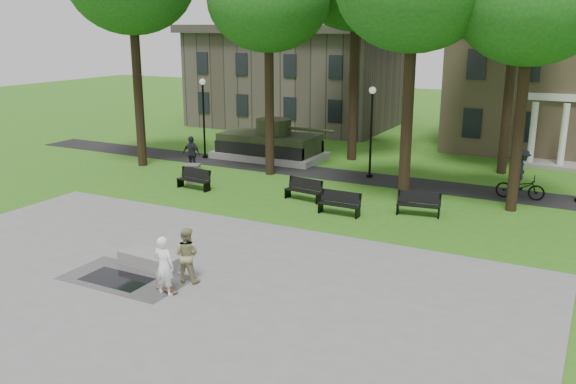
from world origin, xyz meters
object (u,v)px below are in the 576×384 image
(cyclist, at_px, (521,179))
(trash_bin, at_px, (193,174))
(concrete_block, at_px, (152,259))
(park_bench_0, at_px, (194,178))
(friend_watching, at_px, (186,255))
(skateboarder, at_px, (164,266))

(cyclist, xyz_separation_m, trash_bin, (-15.06, -4.57, -0.46))
(concrete_block, height_order, park_bench_0, park_bench_0)
(trash_bin, bearing_deg, park_bench_0, -51.65)
(friend_watching, height_order, cyclist, cyclist)
(park_bench_0, bearing_deg, concrete_block, -56.91)
(friend_watching, relative_size, trash_bin, 1.82)
(concrete_block, relative_size, skateboarder, 1.21)
(park_bench_0, xyz_separation_m, trash_bin, (-0.74, 0.93, -0.04))
(skateboarder, bearing_deg, concrete_block, -42.99)
(trash_bin, bearing_deg, skateboarder, -57.40)
(trash_bin, bearing_deg, concrete_block, -60.83)
(concrete_block, height_order, skateboarder, skateboarder)
(park_bench_0, distance_m, trash_bin, 1.19)
(skateboarder, bearing_deg, cyclist, -117.86)
(concrete_block, distance_m, skateboarder, 2.51)
(concrete_block, distance_m, cyclist, 17.24)
(friend_watching, distance_m, trash_bin, 12.51)
(skateboarder, height_order, park_bench_0, skateboarder)
(park_bench_0, bearing_deg, trash_bin, 133.37)
(skateboarder, distance_m, friend_watching, 1.10)
(friend_watching, relative_size, cyclist, 0.76)
(cyclist, bearing_deg, park_bench_0, 106.80)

